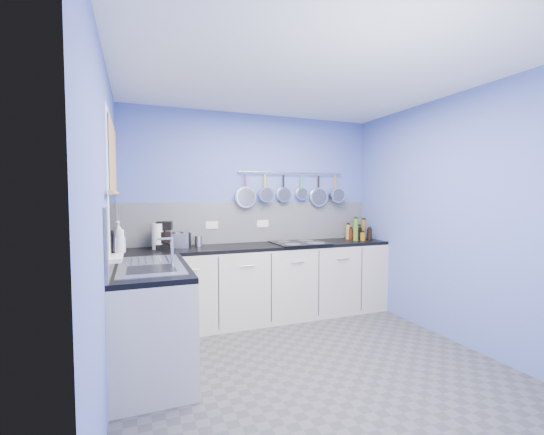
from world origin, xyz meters
TOP-DOWN VIEW (x-y plane):
  - floor at (0.00, 0.00)m, footprint 3.20×3.00m
  - ceiling at (0.00, 0.00)m, footprint 3.20×3.00m
  - wall_back at (0.00, 1.51)m, footprint 3.20×0.02m
  - wall_front at (0.00, -1.51)m, footprint 3.20×0.02m
  - wall_left at (-1.61, 0.00)m, footprint 0.02×3.00m
  - wall_right at (1.61, 0.00)m, footprint 0.02×3.00m
  - backsplash_back at (0.00, 1.49)m, footprint 3.20×0.02m
  - backsplash_left at (-1.59, 0.60)m, footprint 0.02×1.80m
  - cabinet_run_back at (0.00, 1.20)m, footprint 3.20×0.60m
  - worktop_back at (0.00, 1.20)m, footprint 3.20×0.60m
  - cabinet_run_left at (-1.30, 0.30)m, footprint 0.60×1.20m
  - worktop_left at (-1.30, 0.30)m, footprint 0.60×1.20m
  - window_frame at (-1.58, 0.30)m, footprint 0.01×1.00m
  - window_glass at (-1.57, 0.30)m, footprint 0.01×0.90m
  - bamboo_blind at (-1.56, 0.30)m, footprint 0.01×0.90m
  - window_sill at (-1.55, 0.30)m, footprint 0.10×0.98m
  - sink_unit at (-1.30, 0.30)m, footprint 0.50×0.95m
  - mixer_tap at (-1.14, 0.12)m, footprint 0.12×0.08m
  - socket_left at (-0.55, 1.48)m, footprint 0.15×0.01m
  - socket_right at (0.10, 1.48)m, footprint 0.15×0.01m
  - pot_rail at (0.50, 1.45)m, footprint 1.45×0.02m
  - soap_bottle_a at (-1.53, 0.12)m, footprint 0.11×0.11m
  - soap_bottle_b at (-1.53, 0.12)m, footprint 0.10×0.10m
  - paper_towel at (-1.19, 1.25)m, footprint 0.16×0.16m
  - coffee_maker at (-1.11, 1.26)m, footprint 0.20×0.22m
  - toaster at (-0.97, 1.31)m, footprint 0.28×0.20m
  - canister at (-0.74, 1.33)m, footprint 0.10×0.10m
  - hob at (0.47, 1.16)m, footprint 0.64×0.56m
  - pan_0 at (-0.13, 1.44)m, footprint 0.25×0.06m
  - pan_1 at (0.12, 1.44)m, footprint 0.19×0.09m
  - pan_2 at (0.37, 1.44)m, footprint 0.19×0.06m
  - pan_3 at (0.63, 1.44)m, footprint 0.16×0.06m
  - pan_4 at (0.88, 1.44)m, footprint 0.25×0.05m
  - pan_5 at (1.14, 1.44)m, footprint 0.20×0.11m
  - condiment_0 at (1.45, 1.32)m, footprint 0.07×0.07m
  - condiment_1 at (1.37, 1.31)m, footprint 0.06×0.06m
  - condiment_2 at (1.27, 1.31)m, footprint 0.07×0.07m
  - condiment_3 at (1.44, 1.22)m, footprint 0.07×0.07m
  - condiment_4 at (1.37, 1.21)m, footprint 0.06×0.06m
  - condiment_5 at (1.26, 1.24)m, footprint 0.05×0.05m
  - condiment_6 at (1.46, 1.11)m, footprint 0.06×0.06m
  - condiment_7 at (1.37, 1.13)m, footprint 0.07×0.07m
  - condiment_8 at (1.25, 1.12)m, footprint 0.06×0.06m

SIDE VIEW (x-z plane):
  - floor at x=0.00m, z-range -0.02..0.00m
  - cabinet_run_back at x=0.00m, z-range 0.00..0.86m
  - cabinet_run_left at x=-1.30m, z-range 0.00..0.86m
  - worktop_back at x=0.00m, z-range 0.86..0.90m
  - worktop_left at x=-1.30m, z-range 0.86..0.90m
  - sink_unit at x=-1.30m, z-range 0.90..0.91m
  - hob at x=0.47m, z-range 0.90..0.91m
  - condiment_7 at x=1.37m, z-range 0.90..1.01m
  - canister at x=-0.74m, z-range 0.90..1.02m
  - condiment_5 at x=1.26m, z-range 0.90..1.05m
  - condiment_4 at x=1.37m, z-range 0.90..1.05m
  - condiment_6 at x=1.46m, z-range 0.90..1.05m
  - toaster at x=-0.97m, z-range 0.90..1.06m
  - condiment_0 at x=1.45m, z-range 0.90..1.07m
  - condiment_2 at x=1.27m, z-range 0.90..1.10m
  - mixer_tap at x=-1.14m, z-range 0.90..1.16m
  - condiment_3 at x=1.44m, z-range 0.90..1.17m
  - window_sill at x=-1.55m, z-range 1.02..1.05m
  - condiment_1 at x=1.37m, z-range 0.90..1.17m
  - paper_towel at x=-1.19m, z-range 0.90..1.18m
  - condiment_8 at x=1.25m, z-range 0.90..1.19m
  - coffee_maker at x=-1.11m, z-range 0.90..1.20m
  - socket_left at x=-0.55m, z-range 1.09..1.18m
  - socket_right at x=0.10m, z-range 1.09..1.18m
  - soap_bottle_b at x=-1.53m, z-range 1.05..1.22m
  - backsplash_back at x=0.00m, z-range 0.90..1.40m
  - backsplash_left at x=-1.59m, z-range 0.90..1.40m
  - soap_bottle_a at x=-1.53m, z-range 1.05..1.29m
  - wall_back at x=0.00m, z-range 0.00..2.50m
  - wall_front at x=0.00m, z-range 0.00..2.50m
  - wall_left at x=-1.61m, z-range 0.00..2.50m
  - wall_right at x=1.61m, z-range 0.00..2.50m
  - window_glass at x=-1.57m, z-range 1.05..2.05m
  - window_frame at x=-1.58m, z-range 1.00..2.10m
  - pan_0 at x=-0.13m, z-range 1.34..1.78m
  - pan_4 at x=0.88m, z-range 1.34..1.78m
  - pan_5 at x=1.14m, z-range 1.39..1.78m
  - pan_1 at x=0.12m, z-range 1.40..1.78m
  - pan_2 at x=0.37m, z-range 1.40..1.78m
  - pan_3 at x=0.63m, z-range 1.43..1.78m
  - bamboo_blind at x=-1.56m, z-range 1.50..2.05m
  - pot_rail at x=0.50m, z-range 1.77..1.79m
  - ceiling at x=0.00m, z-range 2.50..2.52m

